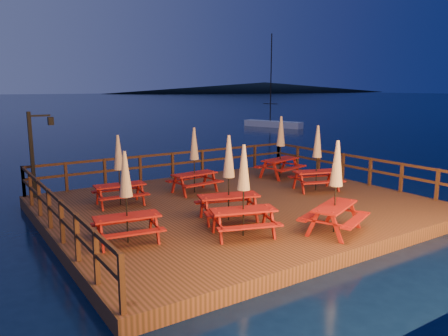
% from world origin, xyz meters
% --- Properties ---
extents(ground, '(500.00, 500.00, 0.00)m').
position_xyz_m(ground, '(0.00, 0.00, 0.00)').
color(ground, black).
rests_on(ground, ground).
extents(deck, '(12.00, 10.00, 0.40)m').
position_xyz_m(deck, '(0.00, 0.00, 0.20)').
color(deck, '#402914').
rests_on(deck, ground).
extents(deck_piles, '(11.44, 9.44, 1.40)m').
position_xyz_m(deck_piles, '(0.00, 0.00, -0.30)').
color(deck_piles, '#3C2713').
rests_on(deck_piles, ground).
extents(railing, '(11.80, 9.75, 1.10)m').
position_xyz_m(railing, '(0.00, 1.78, 1.16)').
color(railing, '#3C2713').
rests_on(railing, deck).
extents(lamp_post, '(0.85, 0.18, 3.00)m').
position_xyz_m(lamp_post, '(-5.39, 4.55, 2.20)').
color(lamp_post, black).
rests_on(lamp_post, deck).
extents(headland_right, '(230.40, 86.40, 7.00)m').
position_xyz_m(headland_right, '(185.00, 230.00, 3.50)').
color(headland_right, black).
rests_on(headland_right, ground).
extents(sailboat, '(3.27, 6.56, 9.75)m').
position_xyz_m(sailboat, '(21.42, 24.03, 0.32)').
color(sailboat, white).
rests_on(sailboat, ground).
extents(picnic_table_0, '(1.74, 1.48, 2.31)m').
position_xyz_m(picnic_table_0, '(-3.40, 1.92, 1.60)').
color(picnic_table_0, '#980D0D').
rests_on(picnic_table_0, deck).
extents(picnic_table_1, '(2.03, 1.84, 2.40)m').
position_xyz_m(picnic_table_1, '(-1.79, -2.75, 1.65)').
color(picnic_table_1, '#980D0D').
rests_on(picnic_table_1, deck).
extents(picnic_table_2, '(2.14, 1.91, 2.61)m').
position_xyz_m(picnic_table_2, '(3.96, 2.51, 1.76)').
color(picnic_table_2, '#980D0D').
rests_on(picnic_table_2, deck).
extents(picnic_table_3, '(2.07, 1.87, 2.49)m').
position_xyz_m(picnic_table_3, '(-1.34, -1.40, 1.69)').
color(picnic_table_3, '#980D0D').
rests_on(picnic_table_3, deck).
extents(picnic_table_4, '(1.80, 1.55, 2.31)m').
position_xyz_m(picnic_table_4, '(-4.49, -1.57, 1.60)').
color(picnic_table_4, '#980D0D').
rests_on(picnic_table_4, deck).
extents(picnic_table_5, '(1.79, 1.52, 2.39)m').
position_xyz_m(picnic_table_5, '(-0.50, 2.09, 1.64)').
color(picnic_table_5, '#980D0D').
rests_on(picnic_table_5, deck).
extents(picnic_table_6, '(2.05, 1.85, 2.43)m').
position_xyz_m(picnic_table_6, '(3.49, -0.11, 1.66)').
color(picnic_table_6, '#980D0D').
rests_on(picnic_table_6, deck).
extents(picnic_table_7, '(2.15, 1.99, 2.47)m').
position_xyz_m(picnic_table_7, '(0.41, -3.85, 1.68)').
color(picnic_table_7, '#980D0D').
rests_on(picnic_table_7, deck).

